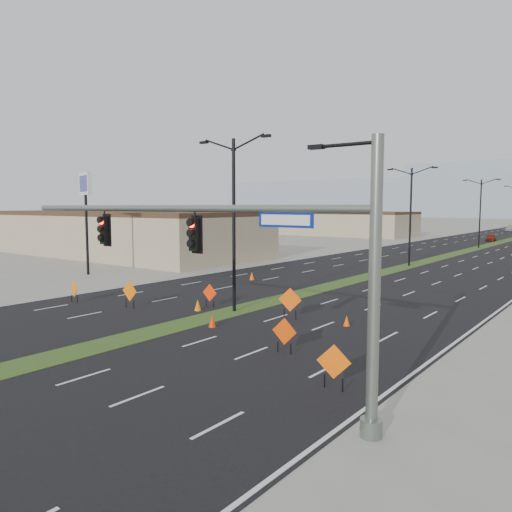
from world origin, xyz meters
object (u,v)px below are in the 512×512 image
Objects in this scene: car_far at (512,228)px; cone_0 at (198,305)px; cone_1 at (212,321)px; construction_sign_0 at (74,290)px; construction_sign_2 at (210,294)px; streetlight_2 at (480,211)px; cone_3 at (252,276)px; streetlight_1 at (411,213)px; pole_sign_west at (85,192)px; cone_2 at (347,321)px; signal_mast at (237,250)px; construction_sign_3 at (290,301)px; streetlight_0 at (234,219)px; construction_sign_1 at (130,292)px; car_left at (491,237)px; construction_sign_5 at (334,363)px; construction_sign_4 at (284,333)px.

car_far is 7.79× the size of cone_0.
cone_0 is at bearing 144.24° from cone_1.
construction_sign_0 and construction_sign_2 have the same top height.
cone_3 is (-6.89, -45.50, -5.08)m from streetlight_2.
cone_1 is at bearing -87.13° from streetlight_1.
cone_3 is (-6.89, -17.50, -5.08)m from streetlight_1.
cone_2 is at bearing 12.62° from pole_sign_west.
signal_mast is 1.78× the size of pole_sign_west.
streetlight_2 is 55.98m from construction_sign_3.
construction_sign_0 is at bearing -157.17° from streetlight_0.
construction_sign_1 reaches higher than cone_1.
construction_sign_0 is 8.95m from construction_sign_2.
cone_3 reaches higher than cone_1.
streetlight_1 is 6.99× the size of construction_sign_2.
streetlight_0 is at bearing -3.35° from construction_sign_2.
cone_2 is at bearing 29.00° from construction_sign_0.
streetlight_2 is at bearing 91.52° from cone_1.
car_left is at bearing -83.63° from car_far.
car_far reaches higher than construction_sign_2.
construction_sign_5 is at bearing 3.26° from construction_sign_0.
pole_sign_west is (-27.61, 3.31, 7.16)m from cone_2.
streetlight_1 is 34.17m from construction_sign_4.
construction_sign_3 is 2.72× the size of cone_1.
cone_0 is 20.83m from pole_sign_west.
construction_sign_0 reaches higher than cone_1.
cone_2 is (-0.13, 5.89, -0.61)m from construction_sign_4.
signal_mast is 19.75m from construction_sign_0.
car_left is at bearing 87.24° from construction_sign_1.
cone_2 is (6.92, 0.77, -5.14)m from streetlight_0.
signal_mast is at bearing -45.39° from construction_sign_2.
streetlight_1 is at bearing 102.69° from signal_mast.
pole_sign_west is at bearing -111.73° from streetlight_2.
streetlight_0 is 17.75× the size of cone_2.
construction_sign_1 is at bearing 175.89° from cone_1.
construction_sign_5 is 9.97m from cone_1.
construction_sign_5 is at bearing -62.06° from construction_sign_3.
cone_2 is (-1.63, 10.77, -4.51)m from signal_mast.
cone_2 is (16.82, 4.94, -0.55)m from construction_sign_0.
streetlight_0 is 1.00× the size of streetlight_2.
construction_sign_2 is 10.43m from construction_sign_4.
streetlight_1 reaches higher than construction_sign_1.
cone_1 is (1.59, -59.64, -5.10)m from streetlight_2.
streetlight_1 is 6.60× the size of construction_sign_4.
construction_sign_4 reaches higher than car_left.
streetlight_0 is at bearing 32.88° from cone_0.
streetlight_0 is at bearing 113.54° from cone_1.
streetlight_1 reaches higher than construction_sign_2.
cone_3 reaches higher than cone_0.
car_far is 3.71× the size of construction_sign_0.
construction_sign_4 is at bearing -31.55° from construction_sign_2.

